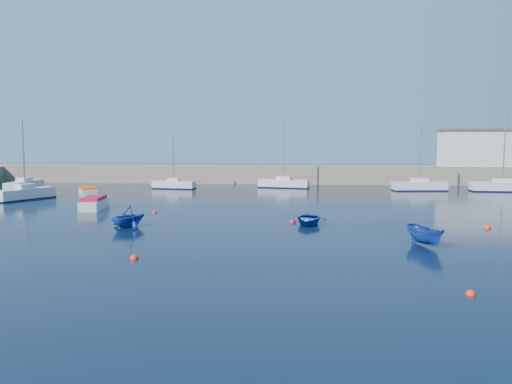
# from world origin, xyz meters

# --- Properties ---
(ground) EXTENTS (220.00, 220.00, 0.00)m
(ground) POSITION_xyz_m (0.00, 0.00, 0.00)
(ground) COLOR black
(ground) RESTS_ON ground
(back_wall) EXTENTS (96.00, 4.50, 2.60)m
(back_wall) POSITION_xyz_m (0.00, 46.00, 1.30)
(back_wall) COLOR gray
(back_wall) RESTS_ON ground
(harbor_office) EXTENTS (10.00, 4.00, 5.00)m
(harbor_office) POSITION_xyz_m (30.00, 46.00, 5.10)
(harbor_office) COLOR silver
(harbor_office) RESTS_ON back_wall
(sailboat_3) EXTENTS (4.25, 6.31, 8.27)m
(sailboat_3) POSITION_xyz_m (-24.06, 22.91, 0.66)
(sailboat_3) COLOR silver
(sailboat_3) RESTS_ON ground
(sailboat_4) EXTENTS (2.14, 6.88, 8.95)m
(sailboat_4) POSITION_xyz_m (-29.93, 33.22, 0.62)
(sailboat_4) COLOR silver
(sailboat_4) RESTS_ON ground
(sailboat_5) EXTENTS (5.66, 2.29, 7.33)m
(sailboat_5) POSITION_xyz_m (-11.42, 36.10, 0.56)
(sailboat_5) COLOR silver
(sailboat_5) RESTS_ON ground
(sailboat_6) EXTENTS (6.84, 3.15, 8.68)m
(sailboat_6) POSITION_xyz_m (2.74, 38.63, 0.61)
(sailboat_6) COLOR silver
(sailboat_6) RESTS_ON ground
(sailboat_7) EXTENTS (6.67, 2.44, 8.65)m
(sailboat_7) POSITION_xyz_m (19.69, 35.96, 0.64)
(sailboat_7) COLOR silver
(sailboat_7) RESTS_ON ground
(sailboat_8) EXTENTS (7.51, 2.41, 9.68)m
(sailboat_8) POSITION_xyz_m (29.61, 35.80, 0.63)
(sailboat_8) COLOR silver
(sailboat_8) RESTS_ON ground
(motorboat_1) EXTENTS (2.22, 4.79, 1.13)m
(motorboat_1) POSITION_xyz_m (-14.01, 16.56, 0.53)
(motorboat_1) COLOR silver
(motorboat_1) RESTS_ON ground
(motorboat_2) EXTENTS (3.58, 4.59, 0.91)m
(motorboat_2) POSITION_xyz_m (-19.52, 28.16, 0.43)
(motorboat_2) COLOR silver
(motorboat_2) RESTS_ON ground
(dinghy_center) EXTENTS (3.01, 3.89, 0.74)m
(dinghy_center) POSITION_xyz_m (5.26, 9.64, 0.37)
(dinghy_center) COLOR #16359B
(dinghy_center) RESTS_ON ground
(dinghy_left) EXTENTS (3.78, 3.89, 1.56)m
(dinghy_left) POSITION_xyz_m (-7.67, 7.25, 0.78)
(dinghy_left) COLOR #16359B
(dinghy_left) RESTS_ON ground
(dinghy_right) EXTENTS (2.22, 3.32, 1.20)m
(dinghy_right) POSITION_xyz_m (11.93, 2.46, 0.60)
(dinghy_right) COLOR #16359B
(dinghy_right) RESTS_ON ground
(buoy_0) EXTENTS (0.46, 0.46, 0.46)m
(buoy_0) POSITION_xyz_m (-4.15, -2.13, 0.00)
(buoy_0) COLOR #FF2D0D
(buoy_0) RESTS_ON ground
(buoy_1) EXTENTS (0.49, 0.49, 0.49)m
(buoy_1) POSITION_xyz_m (4.07, 10.20, 0.00)
(buoy_1) COLOR red
(buoy_1) RESTS_ON ground
(buoy_2) EXTENTS (0.51, 0.51, 0.51)m
(buoy_2) POSITION_xyz_m (17.84, 8.81, 0.00)
(buoy_2) COLOR #FF2D0D
(buoy_2) RESTS_ON ground
(buoy_3) EXTENTS (0.42, 0.42, 0.42)m
(buoy_3) POSITION_xyz_m (-7.85, 14.66, 0.00)
(buoy_3) COLOR #FF2D0D
(buoy_3) RESTS_ON ground
(buoy_5) EXTENTS (0.40, 0.40, 0.40)m
(buoy_5) POSITION_xyz_m (11.31, -7.06, 0.00)
(buoy_5) COLOR #FF2D0D
(buoy_5) RESTS_ON ground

